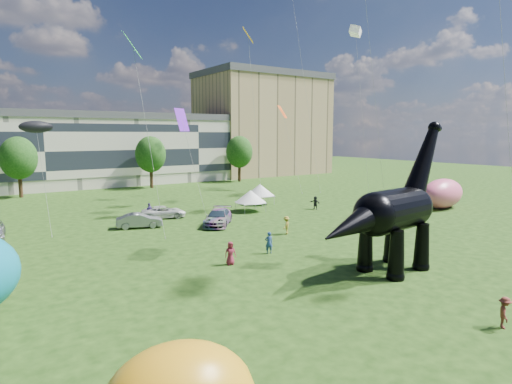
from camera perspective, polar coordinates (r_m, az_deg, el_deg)
ground at (r=27.45m, az=10.98°, el=-12.18°), size 220.00×220.00×0.00m
terrace_row at (r=80.79m, az=-26.89°, el=4.59°), size 78.00×11.00×12.00m
apartment_block at (r=101.58m, az=0.88°, el=8.73°), size 28.00×18.00×22.00m
tree_mid_left at (r=71.40m, az=-29.13°, el=4.38°), size 5.20×5.20×9.44m
tree_mid_right at (r=75.88m, az=-13.89°, el=5.27°), size 5.20×5.20×9.44m
tree_far_right at (r=83.87m, az=-2.24°, el=5.71°), size 5.20×5.20×9.44m
dinosaur_sculpture at (r=29.99m, az=17.51°, el=-2.78°), size 13.01×3.93×10.59m
car_grey at (r=44.17m, az=-15.27°, el=-3.69°), size 4.71×2.91×1.47m
car_white at (r=48.61m, az=-12.19°, el=-2.63°), size 5.26×3.49×1.34m
car_dark at (r=43.96m, az=-5.06°, el=-3.38°), size 5.37×5.82×1.64m
gazebo_near at (r=51.45m, az=-0.74°, el=-0.60°), size 4.22×4.22×2.58m
gazebo_far at (r=56.86m, az=0.52°, el=0.26°), size 4.27×4.27×2.66m
inflatable_pink at (r=58.52m, az=23.62°, el=-0.18°), size 7.82×4.51×3.73m
visitors at (r=36.78m, az=-6.82°, el=-5.58°), size 44.72×36.50×1.75m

